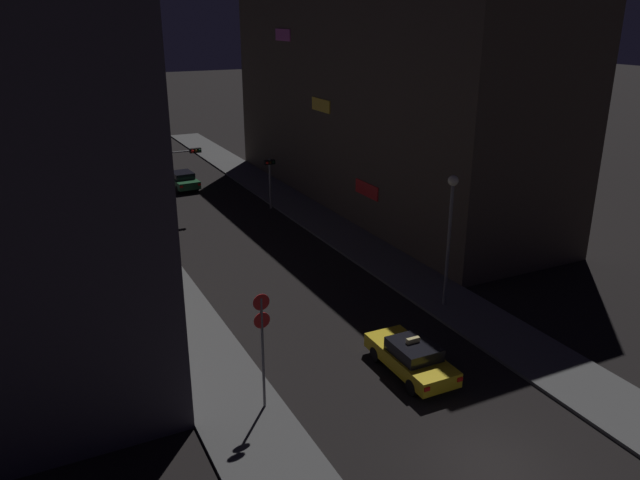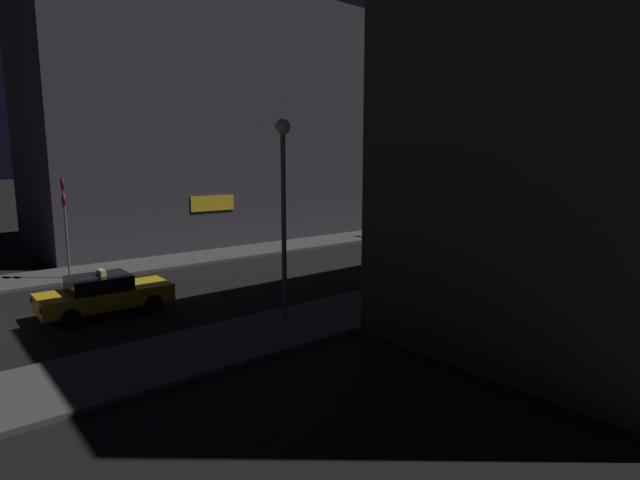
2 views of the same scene
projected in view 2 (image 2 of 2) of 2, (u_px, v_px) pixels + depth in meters
name	position (u px, v px, depth m)	size (l,w,h in m)	color
sidewalk_left	(402.00, 231.00, 38.52)	(3.36, 63.95, 0.14)	#4C4C4C
sidewalk_right	(568.00, 254.00, 28.92)	(3.36, 63.95, 0.14)	#4C4C4C
building_facade_left	(248.00, 124.00, 36.47)	(10.33, 28.72, 16.15)	#3D3842
taxi	(104.00, 294.00, 17.73)	(1.85, 4.47, 1.62)	yellow
far_car	(533.00, 221.00, 38.84)	(2.03, 4.54, 1.42)	#1E512D
traffic_light_overhead	(442.00, 186.00, 35.43)	(3.95, 0.42, 5.03)	slate
traffic_light_left_kerb	(394.00, 200.00, 34.62)	(0.80, 0.42, 3.84)	slate
traffic_light_right_kerb	(535.00, 207.00, 29.69)	(0.80, 0.42, 3.77)	slate
sign_pole_left	(65.00, 218.00, 22.31)	(0.61, 0.10, 4.53)	slate
street_lamp_near_block	(283.00, 184.00, 16.10)	(0.50, 0.50, 6.58)	slate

